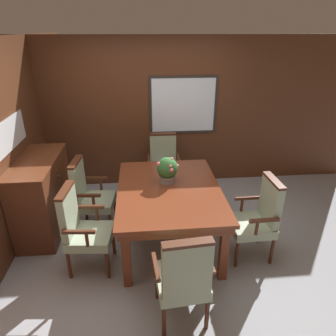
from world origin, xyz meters
TOP-DOWN VIEW (x-y plane):
  - ground_plane at (0.00, 0.00)m, footprint 14.00×14.00m
  - wall_back at (0.01, 1.75)m, footprint 7.20×0.08m
  - dining_table at (0.13, 0.06)m, footprint 1.24×1.65m
  - chair_head_far at (0.16, 1.30)m, footprint 0.52×0.50m
  - chair_right_near at (1.14, -0.30)m, footprint 0.50×0.52m
  - chair_head_near at (0.14, -1.15)m, footprint 0.54×0.52m
  - chair_left_near at (-0.88, -0.32)m, footprint 0.52×0.54m
  - chair_left_far at (-0.90, 0.42)m, footprint 0.52×0.54m
  - potted_plant at (0.12, 0.22)m, footprint 0.28×0.27m
  - sideboard_cabinet at (-1.52, 0.49)m, footprint 0.51×1.22m

SIDE VIEW (x-z plane):
  - ground_plane at x=0.00m, z-range 0.00..0.00m
  - sideboard_cabinet at x=-1.52m, z-range 0.00..1.02m
  - chair_head_far at x=0.16m, z-range 0.03..1.05m
  - chair_right_near at x=1.14m, z-range 0.03..1.05m
  - chair_head_near at x=0.14m, z-range 0.03..1.05m
  - chair_left_near at x=-0.88m, z-range 0.03..1.05m
  - chair_left_far at x=-0.90m, z-range 0.03..1.05m
  - dining_table at x=0.13m, z-range 0.29..1.06m
  - potted_plant at x=0.12m, z-range 0.77..1.11m
  - wall_back at x=0.01m, z-range 0.00..2.45m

